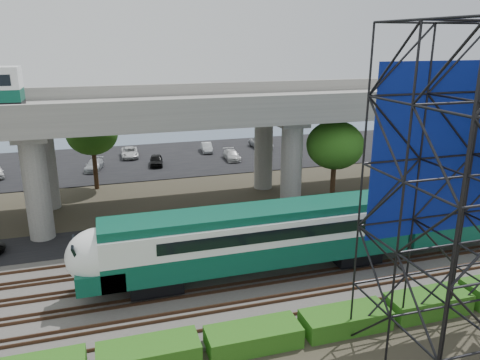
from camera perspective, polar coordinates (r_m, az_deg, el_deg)
name	(u,v)px	position (r m, az deg, el deg)	size (l,w,h in m)	color
ground	(212,303)	(27.38, -3.39, -14.80)	(140.00, 140.00, 0.00)	#474233
ballast_bed	(204,285)	(29.01, -4.35, -12.63)	(90.00, 12.00, 0.20)	slate
service_road	(180,232)	(36.55, -7.32, -6.36)	(90.00, 5.00, 0.08)	black
parking_lot	(147,160)	(58.73, -11.29, 2.40)	(90.00, 18.00, 0.08)	black
harbor_water	(132,129)	(80.18, -12.98, 6.11)	(140.00, 40.00, 0.03)	#42566D
rail_tracks	(204,282)	(28.92, -4.36, -12.32)	(90.00, 9.52, 0.16)	#472D1E
commuter_train	(293,231)	(29.38, 6.52, -6.25)	(29.30, 3.06, 4.30)	black
overpass	(150,117)	(39.41, -10.91, 7.58)	(80.00, 12.00, 12.40)	#9E9B93
hedge_strip	(253,336)	(23.85, 1.65, -18.49)	(34.60, 1.80, 1.20)	#275914
trees	(109,150)	(39.86, -15.67, 3.49)	(40.94, 16.94, 7.69)	#382314
parked_cars	(160,154)	(58.57, -9.78, 3.10)	(34.21, 9.53, 1.31)	silver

